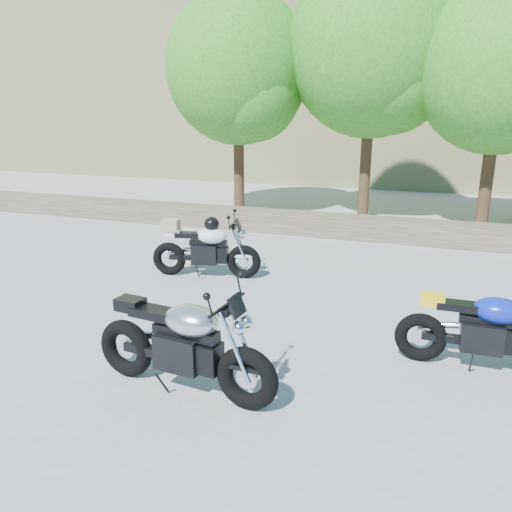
# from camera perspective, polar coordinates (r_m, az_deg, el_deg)

# --- Properties ---
(ground) EXTENTS (90.00, 90.00, 0.00)m
(ground) POSITION_cam_1_polar(r_m,az_deg,el_deg) (6.53, -4.66, -8.49)
(ground) COLOR gray
(ground) RESTS_ON ground
(stone_wall) EXTENTS (22.00, 0.55, 0.50)m
(stone_wall) POSITION_cam_1_polar(r_m,az_deg,el_deg) (11.44, 6.66, 3.63)
(stone_wall) COLOR #4A3F31
(stone_wall) RESTS_ON ground
(hillside) EXTENTS (80.00, 30.00, 15.00)m
(hillside) POSITION_cam_1_polar(r_m,az_deg,el_deg) (33.74, 22.20, 23.27)
(hillside) COLOR olive
(hillside) RESTS_ON ground
(tree_decid_left) EXTENTS (3.67, 3.67, 5.62)m
(tree_decid_left) POSITION_cam_1_polar(r_m,az_deg,el_deg) (13.47, -1.72, 20.09)
(tree_decid_left) COLOR #382314
(tree_decid_left) RESTS_ON ground
(tree_decid_mid) EXTENTS (4.08, 4.08, 6.24)m
(tree_decid_mid) POSITION_cam_1_polar(r_m,az_deg,el_deg) (13.09, 13.60, 21.57)
(tree_decid_mid) COLOR #382314
(tree_decid_mid) RESTS_ON ground
(tree_decid_right) EXTENTS (3.54, 3.54, 5.41)m
(tree_decid_right) POSITION_cam_1_polar(r_m,az_deg,el_deg) (12.41, 26.69, 18.18)
(tree_decid_right) COLOR #382314
(tree_decid_right) RESTS_ON ground
(silver_bike) EXTENTS (2.07, 0.66, 1.04)m
(silver_bike) POSITION_cam_1_polar(r_m,az_deg,el_deg) (5.04, -8.29, -10.08)
(silver_bike) COLOR black
(silver_bike) RESTS_ON ground
(white_bike) EXTENTS (1.87, 0.65, 1.04)m
(white_bike) POSITION_cam_1_polar(r_m,az_deg,el_deg) (8.46, -5.81, 0.97)
(white_bike) COLOR black
(white_bike) RESTS_ON ground
(blue_bike) EXTENTS (1.85, 0.59, 0.93)m
(blue_bike) POSITION_cam_1_polar(r_m,az_deg,el_deg) (5.94, 24.75, -7.86)
(blue_bike) COLOR black
(blue_bike) RESTS_ON ground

